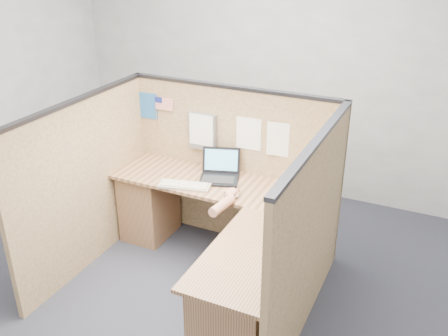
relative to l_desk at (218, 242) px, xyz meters
The scene contains 13 objects.
floor 0.52m from the l_desk, 122.80° to the right, with size 5.00×5.00×0.00m, color #20202D.
wall_back 2.22m from the l_desk, 95.35° to the left, with size 5.00×5.00×0.00m, color #949799.
cubicle_partitions 0.44m from the l_desk, 142.47° to the left, with size 2.06×1.83×1.53m.
l_desk is the anchor object (origin of this frame).
laptop 0.66m from the l_desk, 111.37° to the left, with size 0.40×0.42×0.25m.
keyboard 0.58m from the l_desk, 155.36° to the left, with size 0.48×0.25×0.03m.
mouse 0.41m from the l_desk, 78.39° to the left, with size 0.12×0.07×0.05m, color silver.
hand_forearm 0.38m from the l_desk, 36.27° to the left, with size 0.12×0.43×0.09m.
blue_poster 1.52m from the l_desk, 147.27° to the left, with size 0.19×0.00×0.26m, color #215A9A.
american_flag 1.43m from the l_desk, 143.40° to the left, with size 0.19×0.01×0.33m.
file_holder 1.06m from the l_desk, 125.80° to the left, with size 0.27×0.05×0.35m.
paper_left 1.00m from the l_desk, 91.91° to the left, with size 0.23×0.00×0.30m, color white.
paper_right 1.03m from the l_desk, 68.04° to the left, with size 0.24×0.00×0.31m, color white.
Camera 1 is at (1.73, -2.87, 2.72)m, focal length 40.00 mm.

